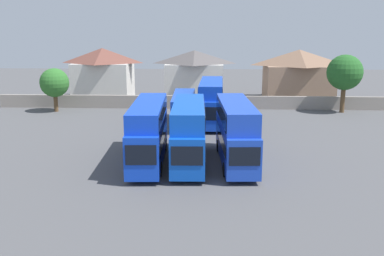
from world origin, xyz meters
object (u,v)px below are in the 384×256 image
house_terrace_right (298,74)px  tree_left_of_lot (54,83)px  tree_behind_wall (345,73)px  house_terrace_left (103,73)px  house_terrace_centre (194,75)px  bus_3 (236,129)px  bus_1 (149,129)px  bus_4 (184,107)px  bus_2 (189,130)px  bus_5 (211,100)px

house_terrace_right → tree_left_of_lot: 36.52m
house_terrace_right → tree_behind_wall: 12.00m
house_terrace_left → house_terrace_centre: size_ratio=1.00×
bus_3 → house_terrace_right: house_terrace_right is taller
house_terrace_centre → tree_behind_wall: (19.93, -10.39, 1.36)m
bus_1 → tree_behind_wall: size_ratio=1.53×
bus_4 → tree_left_of_lot: bearing=-114.0°
house_terrace_centre → house_terrace_right: 16.30m
house_terrace_left → house_terrace_centre: 14.56m
bus_4 → house_terrace_left: (-14.04, 19.15, 2.06)m
bus_3 → tree_left_of_lot: (-22.67, 21.78, 1.03)m
bus_2 → tree_left_of_lot: tree_left_of_lot is taller
bus_1 → bus_2: bearing=85.0°
tree_behind_wall → bus_4: bearing=-158.1°
bus_3 → house_terrace_centre: bearing=-175.3°
house_terrace_right → bus_3: bearing=-108.9°
bus_5 → tree_behind_wall: bearing=115.4°
bus_1 → bus_5: 15.99m
bus_1 → bus_5: (5.11, 15.15, 0.02)m
bus_1 → bus_3: bearing=87.5°
bus_4 → house_terrace_left: bearing=-145.4°
bus_4 → bus_3: bearing=17.6°
bus_1 → house_terrace_left: 35.87m
house_terrace_left → tree_left_of_lot: size_ratio=1.60×
bus_1 → tree_left_of_lot: (-15.60, 21.83, 1.06)m
bus_1 → bus_5: bus_5 is taller
bus_5 → house_terrace_right: bearing=145.8°
bus_5 → bus_3: bearing=8.9°
house_terrace_centre → bus_2: bearing=-88.6°
bus_5 → house_terrace_centre: 18.29m
bus_1 → tree_behind_wall: bearing=132.6°
bus_1 → house_terrace_left: size_ratio=1.26×
bus_3 → house_terrace_right: bearing=157.9°
bus_2 → bus_5: bearing=171.6°
bus_1 → tree_behind_wall: tree_behind_wall is taller
house_terrace_left → tree_left_of_lot: (-3.54, -11.93, -0.21)m
tree_left_of_lot → tree_behind_wall: (38.02, 1.00, 1.41)m
bus_5 → house_terrace_left: size_ratio=1.23×
bus_1 → house_terrace_centre: 33.33m
bus_1 → bus_4: size_ratio=1.07×
bus_4 → bus_2: bearing=3.4°
bus_5 → house_terrace_left: (-17.17, 18.61, 1.26)m
bus_2 → bus_3: (3.79, 0.17, 0.02)m
tree_left_of_lot → bus_1: bearing=-54.4°
house_terrace_left → house_terrace_centre: house_terrace_left is taller
tree_behind_wall → bus_1: bearing=-134.5°
bus_4 → tree_behind_wall: size_ratio=1.43×
bus_5 → bus_2: bearing=-5.3°
bus_3 → tree_behind_wall: 27.57m
tree_left_of_lot → tree_behind_wall: 38.06m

